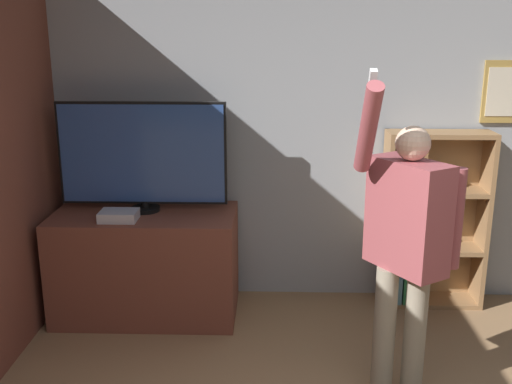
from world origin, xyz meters
name	(u,v)px	position (x,y,z in m)	size (l,w,h in m)	color
wall_back	(324,134)	(0.00, 2.96, 1.35)	(6.25, 0.09, 2.70)	#9EA3A8
tv_ledge	(147,264)	(-1.37, 2.52, 0.41)	(1.37, 0.71, 0.82)	brown
television	(143,156)	(-1.37, 2.58, 1.25)	(1.25, 0.22, 0.83)	black
game_console	(119,216)	(-1.51, 2.34, 0.85)	(0.27, 0.20, 0.07)	silver
bookshelf	(422,222)	(0.79, 2.77, 0.68)	(0.80, 0.28, 1.41)	#997047
person	(406,240)	(0.36, 1.45, 1.01)	(0.62, 0.58, 1.98)	gray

